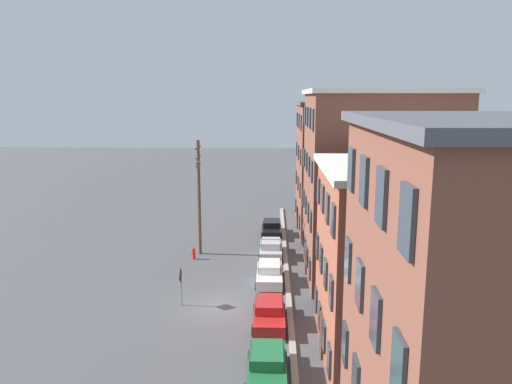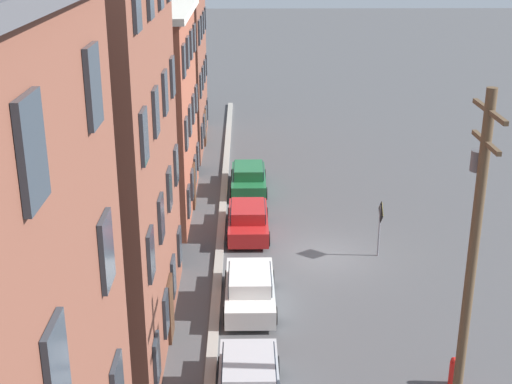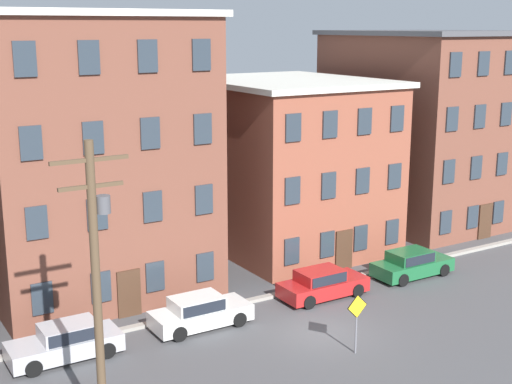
{
  "view_description": "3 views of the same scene",
  "coord_description": "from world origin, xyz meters",
  "views": [
    {
      "loc": [
        29.69,
        3.37,
        13.08
      ],
      "look_at": [
        -1.38,
        2.35,
        7.15
      ],
      "focal_mm": 35.0,
      "sensor_mm": 36.0,
      "label": 1
    },
    {
      "loc": [
        -27.86,
        3.37,
        13.32
      ],
      "look_at": [
        -1.7,
        2.94,
        3.58
      ],
      "focal_mm": 50.0,
      "sensor_mm": 36.0,
      "label": 2
    },
    {
      "loc": [
        -17.32,
        -22.93,
        12.92
      ],
      "look_at": [
        -0.87,
        3.99,
        5.53
      ],
      "focal_mm": 50.0,
      "sensor_mm": 36.0,
      "label": 3
    }
  ],
  "objects": [
    {
      "name": "apartment_annex",
      "position": [
        16.96,
        11.77,
        6.32
      ],
      "size": [
        9.66,
        12.07,
        12.61
      ],
      "color": "brown",
      "rests_on": "ground_plane"
    },
    {
      "name": "kerb_strip",
      "position": [
        0.0,
        4.5,
        0.08
      ],
      "size": [
        56.0,
        0.36,
        0.16
      ],
      "primitive_type": "cube",
      "color": "#9E998E",
      "rests_on": "ground_plane"
    },
    {
      "name": "car_red",
      "position": [
        2.43,
        3.24,
        0.75
      ],
      "size": [
        4.4,
        1.92,
        1.43
      ],
      "color": "#B21E1E",
      "rests_on": "ground_plane"
    },
    {
      "name": "car_white",
      "position": [
        -4.25,
        3.21,
        0.75
      ],
      "size": [
        4.4,
        1.92,
        1.43
      ],
      "color": "silver",
      "rests_on": "ground_plane"
    },
    {
      "name": "caution_sign",
      "position": [
        -0.03,
        -2.36,
        1.69
      ],
      "size": [
        1.01,
        0.08,
        2.52
      ],
      "color": "slate",
      "rests_on": "ground_plane"
    },
    {
      "name": "ground_plane",
      "position": [
        0.0,
        0.0,
        0.0
      ],
      "size": [
        200.0,
        200.0,
        0.0
      ],
      "primitive_type": "plane",
      "color": "#4C4C4F"
    },
    {
      "name": "utility_pole",
      "position": [
        -10.69,
        -2.7,
        5.41
      ],
      "size": [
        2.4,
        0.44,
        9.65
      ],
      "color": "brown",
      "rests_on": "ground_plane"
    },
    {
      "name": "car_green",
      "position": [
        8.23,
        3.18,
        0.75
      ],
      "size": [
        4.4,
        1.92,
        1.43
      ],
      "color": "#1E6638",
      "rests_on": "ground_plane"
    },
    {
      "name": "car_silver",
      "position": [
        -10.13,
        3.29,
        0.75
      ],
      "size": [
        4.4,
        1.92,
        1.43
      ],
      "color": "#B7B7BC",
      "rests_on": "ground_plane"
    },
    {
      "name": "apartment_far",
      "position": [
        5.89,
        11.58,
        4.97
      ],
      "size": [
        9.6,
        11.67,
        9.91
      ],
      "color": "brown",
      "rests_on": "ground_plane"
    },
    {
      "name": "apartment_midblock",
      "position": [
        -6.41,
        10.89,
        6.82
      ],
      "size": [
        10.84,
        10.3,
        13.61
      ],
      "color": "brown",
      "rests_on": "ground_plane"
    }
  ]
}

